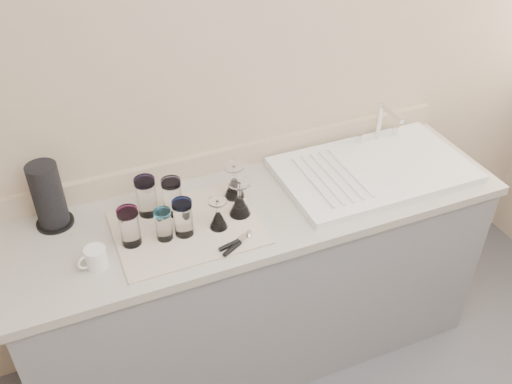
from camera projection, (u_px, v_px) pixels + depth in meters
name	position (u px, v px, depth m)	size (l,w,h in m)	color
room_envelope	(512.00, 293.00, 1.04)	(3.54, 3.50, 2.52)	#4B4C50
counter_unit	(257.00, 281.00, 2.59)	(2.06, 0.62, 0.90)	slate
sink_unit	(374.00, 169.00, 2.48)	(0.82, 0.50, 0.22)	white
dish_towel	(187.00, 228.00, 2.19)	(0.55, 0.42, 0.01)	silver
tumbler_cyan	(146.00, 196.00, 2.21)	(0.08, 0.08, 0.16)	white
tumbler_purple	(172.00, 196.00, 2.21)	(0.08, 0.08, 0.16)	white
tumbler_magenta	(130.00, 226.00, 2.07)	(0.08, 0.08, 0.15)	white
tumbler_blue	(164.00, 224.00, 2.10)	(0.06, 0.06, 0.13)	white
tumbler_lavender	(183.00, 218.00, 2.12)	(0.08, 0.08, 0.15)	white
goblet_back_right	(234.00, 186.00, 2.32)	(0.08, 0.08, 0.15)	white
goblet_front_left	(218.00, 218.00, 2.17)	(0.07, 0.07, 0.13)	white
goblet_front_right	(240.00, 203.00, 2.22)	(0.09, 0.09, 0.15)	white
can_opener	(236.00, 243.00, 2.10)	(0.14, 0.09, 0.02)	silver
white_mug	(95.00, 258.00, 2.01)	(0.12, 0.09, 0.08)	white
paper_towel_roll	(48.00, 196.00, 2.14)	(0.14, 0.14, 0.27)	black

